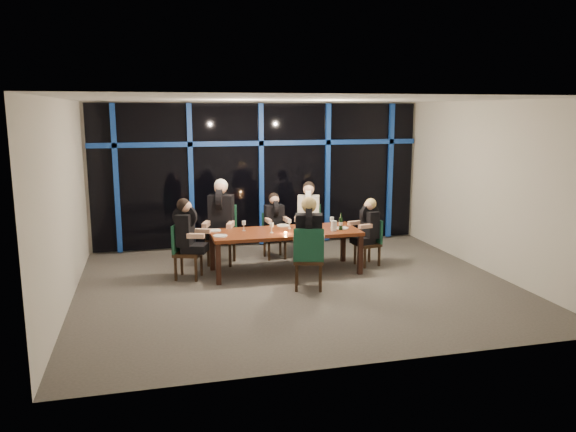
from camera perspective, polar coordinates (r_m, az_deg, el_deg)
The scene contains 29 objects.
room at distance 8.88m, azimuth 0.95°, elevation 5.49°, with size 7.04×7.00×3.02m.
window_wall at distance 11.77m, azimuth -2.73°, elevation 4.45°, with size 6.86×0.43×2.94m.
dining_table at distance 9.85m, azimuth -0.28°, elevation -1.89°, with size 2.60×1.00×0.75m.
chair_far_left at distance 10.57m, azimuth -6.70°, elevation -1.53°, with size 0.64×0.64×1.08m.
chair_far_mid at distance 10.91m, azimuth -1.48°, elevation -1.71°, with size 0.43×0.43×0.87m.
chair_far_right at distance 11.07m, azimuth 2.10°, elevation -1.14°, with size 0.59×0.59×1.00m.
chair_end_left at distance 9.70m, azimuth -10.59°, elevation -3.23°, with size 0.56×0.56×0.94m.
chair_end_right at distance 10.48m, azimuth 8.41°, elevation -2.39°, with size 0.47×0.47×0.85m.
chair_near_mid at distance 8.91m, azimuth 2.11°, elevation -4.00°, with size 0.59×0.59×1.02m.
diner_far_left at distance 10.40m, azimuth -6.85°, elevation 0.66°, with size 0.65×0.74×1.06m.
diner_far_mid at distance 10.77m, azimuth -1.37°, elevation 0.01°, with size 0.45×0.55×0.85m.
diner_far_right at distance 10.91m, azimuth 2.09°, elevation 0.81°, with size 0.60×0.68×0.98m.
diner_end_left at distance 9.59m, azimuth -10.21°, elevation -1.07°, with size 0.64×0.57×0.92m.
diner_end_right at distance 10.37m, azimuth 8.14°, elevation -0.60°, with size 0.57×0.48×0.83m.
diner_near_mid at distance 8.90m, azimuth 2.13°, elevation -1.34°, with size 0.60×0.69×1.00m.
plate_far_left at distance 9.91m, azimuth -7.52°, elevation -1.47°, with size 0.24×0.24×0.01m, color white.
plate_far_mid at distance 10.26m, azimuth -0.49°, elevation -0.96°, with size 0.24×0.24×0.01m, color white.
plate_far_right at distance 10.39m, azimuth 1.92°, elevation -0.81°, with size 0.24×0.24×0.01m, color white.
plate_end_left at distance 9.48m, azimuth -6.91°, elevation -2.01°, with size 0.24×0.24×0.01m, color white.
plate_end_right at distance 10.07m, azimuth 5.49°, elevation -1.22°, with size 0.24×0.24×0.01m, color white.
plate_near_mid at distance 9.49m, azimuth 2.13°, elevation -1.92°, with size 0.24×0.24×0.01m, color white.
wine_bottle at distance 9.94m, azimuth 5.39°, elevation -0.74°, with size 0.07×0.07×0.30m.
water_pitcher at distance 9.84m, azimuth 4.66°, elevation -1.00°, with size 0.11×0.10×0.18m.
tea_light at distance 9.61m, azimuth -0.25°, elevation -1.71°, with size 0.05×0.05×0.03m, color #F29B48.
wine_glass_a at distance 9.65m, azimuth -1.68°, elevation -0.98°, with size 0.07×0.07×0.17m.
wine_glass_b at distance 10.01m, azimuth 0.16°, elevation -0.59°, with size 0.06×0.06×0.17m.
wine_glass_c at distance 9.78m, azimuth 2.13°, elevation -0.81°, with size 0.07×0.07×0.18m.
wine_glass_d at distance 9.85m, azimuth -4.52°, elevation -0.77°, with size 0.07×0.07×0.17m.
wine_glass_e at distance 10.12m, azimuth 4.49°, elevation -0.39°, with size 0.07×0.07×0.19m.
Camera 1 is at (-2.30, -8.54, 2.84)m, focal length 35.00 mm.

